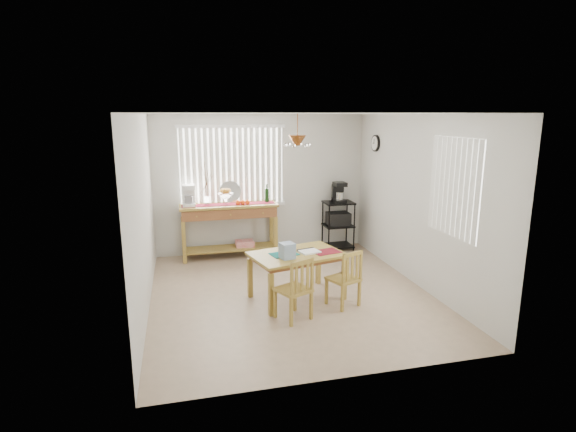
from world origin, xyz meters
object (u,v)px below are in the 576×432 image
object	(u,v)px
cart_items	(339,193)
sideboard	(230,218)
chair_left	(295,290)
dining_table	(297,259)
wire_cart	(338,221)
chair_right	(345,279)

from	to	relation	value
cart_items	sideboard	bearing A→B (deg)	-179.55
chair_left	sideboard	bearing A→B (deg)	99.98
cart_items	dining_table	size ratio (longest dim) A/B	0.27
wire_cart	cart_items	world-z (taller)	cart_items
wire_cart	cart_items	size ratio (longest dim) A/B	2.43
chair_right	sideboard	bearing A→B (deg)	116.15
chair_left	chair_right	size ratio (longest dim) A/B	1.04
dining_table	chair_left	distance (m)	0.72
chair_right	cart_items	bearing A→B (deg)	72.13
wire_cart	dining_table	world-z (taller)	wire_cart
sideboard	chair_left	world-z (taller)	sideboard
sideboard	wire_cart	xyz separation A→B (m)	(2.11, 0.01, -0.18)
wire_cart	chair_right	bearing A→B (deg)	-107.94
chair_left	chair_right	xyz separation A→B (m)	(0.77, 0.25, -0.01)
dining_table	chair_right	bearing A→B (deg)	-36.00
cart_items	chair_right	size ratio (longest dim) A/B	0.48
wire_cart	dining_table	xyz separation A→B (m)	(-1.41, -2.17, 0.03)
cart_items	dining_table	distance (m)	2.65
wire_cart	chair_left	distance (m)	3.26
wire_cart	cart_items	bearing A→B (deg)	90.00
cart_items	chair_left	world-z (taller)	cart_items
cart_items	chair_right	world-z (taller)	cart_items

